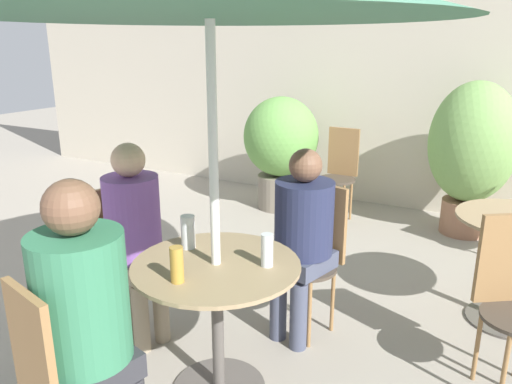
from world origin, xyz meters
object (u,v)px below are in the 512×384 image
(bistro_chair_2, at_px, (56,374))
(seated_person_1, at_px, (135,228))
(bistro_chair_0, at_px, (316,246))
(potted_plant_0, at_px, (281,145))
(cafe_table_near, at_px, (217,297))
(beer_glass_2, at_px, (188,232))
(beer_glass_1, at_px, (267,250))
(beer_glass_0, at_px, (177,265))
(potted_plant_1, at_px, (472,148))
(bistro_chair_4, at_px, (511,290))
(seated_person_0, at_px, (302,230))
(bistro_chair_1, at_px, (123,250))
(bistro_chair_5, at_px, (340,167))
(seated_person_2, at_px, (86,311))

(bistro_chair_2, height_order, seated_person_1, seated_person_1)
(bistro_chair_0, relative_size, potted_plant_0, 0.77)
(cafe_table_near, height_order, beer_glass_2, beer_glass_2)
(cafe_table_near, distance_m, seated_person_1, 0.70)
(beer_glass_1, bearing_deg, bistro_chair_2, -115.70)
(beer_glass_0, bearing_deg, bistro_chair_2, -105.51)
(seated_person_1, height_order, potted_plant_1, potted_plant_1)
(potted_plant_0, bearing_deg, bistro_chair_2, -77.30)
(bistro_chair_4, xyz_separation_m, potted_plant_1, (-0.44, 2.19, 0.27))
(seated_person_0, xyz_separation_m, beer_glass_0, (-0.21, -0.89, 0.10))
(bistro_chair_0, distance_m, bistro_chair_1, 1.16)
(cafe_table_near, relative_size, beer_glass_0, 4.93)
(bistro_chair_5, bearing_deg, seated_person_2, -87.29)
(seated_person_1, distance_m, seated_person_2, 0.95)
(bistro_chair_2, xyz_separation_m, seated_person_0, (0.36, 1.44, 0.15))
(seated_person_1, distance_m, potted_plant_0, 2.66)
(bistro_chair_2, xyz_separation_m, potted_plant_0, (-0.81, 3.59, 0.15))
(bistro_chair_2, relative_size, beer_glass_0, 5.53)
(bistro_chair_5, height_order, seated_person_0, seated_person_0)
(bistro_chair_5, height_order, beer_glass_0, bistro_chair_5)
(bistro_chair_1, bearing_deg, bistro_chair_2, -135.00)
(seated_person_0, xyz_separation_m, seated_person_1, (-0.82, -0.49, 0.03))
(bistro_chair_0, relative_size, bistro_chair_2, 1.00)
(beer_glass_2, distance_m, potted_plant_0, 2.82)
(bistro_chair_0, height_order, seated_person_1, seated_person_1)
(cafe_table_near, relative_size, bistro_chair_2, 0.89)
(bistro_chair_1, xyz_separation_m, potted_plant_1, (1.61, 2.74, 0.27))
(bistro_chair_5, relative_size, beer_glass_2, 5.27)
(bistro_chair_1, relative_size, seated_person_1, 0.76)
(bistro_chair_0, relative_size, beer_glass_1, 5.68)
(beer_glass_0, bearing_deg, seated_person_0, 76.72)
(beer_glass_0, bearing_deg, cafe_table_near, 79.08)
(cafe_table_near, distance_m, seated_person_2, 0.71)
(bistro_chair_2, relative_size, beer_glass_1, 5.68)
(bistro_chair_0, relative_size, seated_person_2, 0.72)
(bistro_chair_0, height_order, beer_glass_1, bistro_chair_0)
(bistro_chair_4, xyz_separation_m, beer_glass_1, (-1.03, -0.66, 0.25))
(beer_glass_1, distance_m, beer_glass_2, 0.45)
(cafe_table_near, xyz_separation_m, beer_glass_2, (-0.23, 0.09, 0.26))
(bistro_chair_5, bearing_deg, bistro_chair_0, -74.94)
(potted_plant_0, bearing_deg, beer_glass_0, -72.43)
(bistro_chair_5, xyz_separation_m, seated_person_1, (-0.32, -2.60, 0.17))
(seated_person_0, bearing_deg, beer_glass_0, -89.14)
(cafe_table_near, bearing_deg, bistro_chair_2, -104.14)
(potted_plant_0, bearing_deg, bistro_chair_4, -42.14)
(bistro_chair_1, relative_size, seated_person_0, 0.79)
(beer_glass_1, bearing_deg, potted_plant_0, 114.51)
(bistro_chair_1, relative_size, potted_plant_1, 0.65)
(potted_plant_0, distance_m, potted_plant_1, 1.84)
(bistro_chair_5, xyz_separation_m, beer_glass_2, (0.11, -2.67, 0.26))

